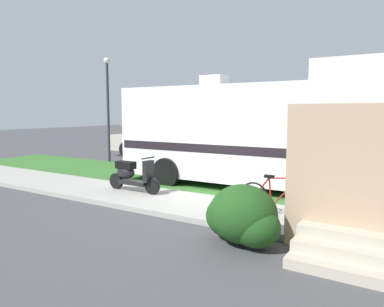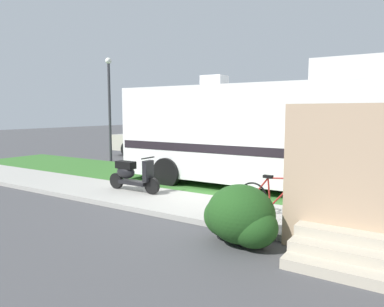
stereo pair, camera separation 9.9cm
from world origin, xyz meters
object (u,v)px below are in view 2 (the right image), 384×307
at_px(scooter, 132,174).
at_px(motorhome_rv, 252,132).
at_px(bicycle, 276,198).
at_px(pickup_truck_near, 172,138).
at_px(bottle_green, 380,229).
at_px(street_lamp_post, 109,100).

bearing_deg(scooter, motorhome_rv, 48.16).
relative_size(motorhome_rv, bicycle, 4.50).
xyz_separation_m(bicycle, pickup_truck_near, (-8.05, 7.36, 0.48)).
relative_size(bicycle, bottle_green, 7.04).
bearing_deg(pickup_truck_near, bottle_green, -36.96).
height_order(bottle_green, street_lamp_post, street_lamp_post).
xyz_separation_m(motorhome_rv, pickup_truck_near, (-6.26, 4.59, -0.70)).
relative_size(pickup_truck_near, street_lamp_post, 1.10).
distance_m(motorhome_rv, scooter, 3.69).
bearing_deg(pickup_truck_near, scooter, -61.51).
xyz_separation_m(scooter, bottle_green, (6.08, -0.31, -0.35)).
xyz_separation_m(pickup_truck_near, bottle_green, (9.99, -7.52, -0.75)).
xyz_separation_m(bicycle, bottle_green, (1.95, -0.16, -0.27)).
relative_size(motorhome_rv, street_lamp_post, 1.64).
relative_size(bottle_green, street_lamp_post, 0.05).
height_order(motorhome_rv, bicycle, motorhome_rv).
bearing_deg(street_lamp_post, pickup_truck_near, 60.50).
distance_m(motorhome_rv, bicycle, 3.50).
distance_m(motorhome_rv, bottle_green, 4.96).
xyz_separation_m(bottle_green, street_lamp_post, (-11.50, 4.85, 2.58)).
height_order(scooter, bottle_green, scooter).
relative_size(scooter, bicycle, 1.02).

